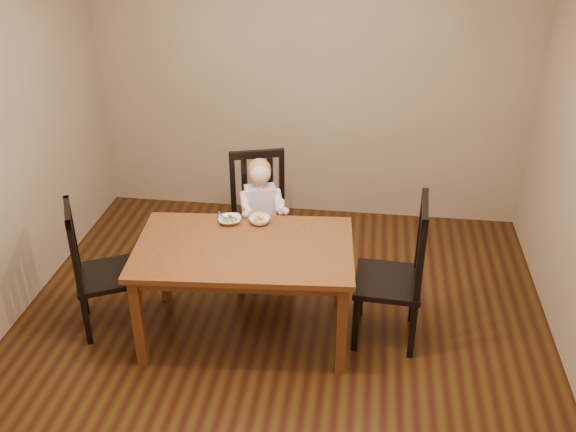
# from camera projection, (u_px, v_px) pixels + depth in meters

# --- Properties ---
(room) EXTENTS (4.01, 4.01, 2.71)m
(room) POSITION_uv_depth(u_px,v_px,m) (277.00, 169.00, 4.05)
(room) COLOR #3C250C
(room) RESTS_ON ground
(dining_table) EXTENTS (1.56, 1.01, 0.75)m
(dining_table) POSITION_uv_depth(u_px,v_px,m) (244.00, 257.00, 4.43)
(dining_table) COLOR #542613
(dining_table) RESTS_ON room
(chair_child) EXTENTS (0.57, 0.56, 1.07)m
(chair_child) POSITION_uv_depth(u_px,v_px,m) (260.00, 220.00, 5.19)
(chair_child) COLOR black
(chair_child) RESTS_ON room
(chair_left) EXTENTS (0.56, 0.57, 1.01)m
(chair_left) POSITION_uv_depth(u_px,v_px,m) (97.00, 270.00, 4.60)
(chair_left) COLOR black
(chair_left) RESTS_ON room
(chair_right) EXTENTS (0.48, 0.50, 1.11)m
(chair_right) POSITION_uv_depth(u_px,v_px,m) (397.00, 275.00, 4.46)
(chair_right) COLOR black
(chair_right) RESTS_ON room
(toddler) EXTENTS (0.42, 0.48, 0.55)m
(toddler) POSITION_uv_depth(u_px,v_px,m) (261.00, 208.00, 5.07)
(toddler) COLOR white
(toddler) RESTS_ON chair_child
(bowl_peas) EXTENTS (0.20, 0.20, 0.04)m
(bowl_peas) POSITION_uv_depth(u_px,v_px,m) (230.00, 220.00, 4.67)
(bowl_peas) COLOR white
(bowl_peas) RESTS_ON dining_table
(bowl_veg) EXTENTS (0.19, 0.19, 0.05)m
(bowl_veg) POSITION_uv_depth(u_px,v_px,m) (260.00, 220.00, 4.66)
(bowl_veg) COLOR white
(bowl_veg) RESTS_ON dining_table
(fork) EXTENTS (0.11, 0.10, 0.05)m
(fork) POSITION_uv_depth(u_px,v_px,m) (224.00, 218.00, 4.64)
(fork) COLOR silver
(fork) RESTS_ON bowl_peas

